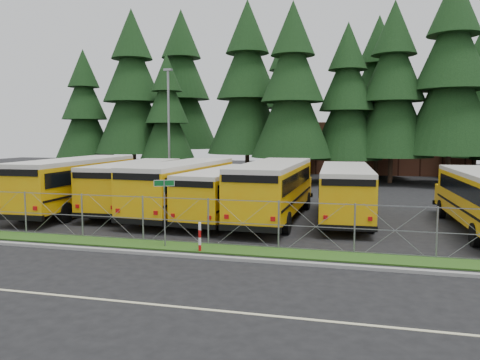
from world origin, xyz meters
name	(u,v)px	position (x,y,z in m)	size (l,w,h in m)	color
ground	(237,241)	(0.00, 0.00, 0.00)	(120.00, 120.00, 0.00)	black
curb	(216,258)	(0.00, -3.10, 0.06)	(50.00, 0.25, 0.12)	gray
grass_verge	(227,250)	(0.00, -1.70, 0.03)	(50.00, 1.40, 0.06)	#274F16
road_lane_line	(164,305)	(0.00, -8.00, 0.01)	(50.00, 0.12, 0.01)	beige
chainlink_fence	(231,223)	(0.00, -1.00, 1.00)	(44.00, 0.10, 2.00)	gray
brick_building	(366,147)	(6.00, 40.00, 3.00)	(22.00, 10.00, 6.00)	brown
bus_0	(45,186)	(-14.23, 6.04, 1.38)	(2.48, 10.52, 2.76)	#E69C07
bus_1	(79,185)	(-11.27, 5.29, 1.60)	(2.89, 12.22, 3.20)	#E69C07
bus_2	(137,186)	(-8.00, 6.49, 1.48)	(2.67, 11.31, 2.96)	#E69C07
bus_3	(185,189)	(-4.57, 5.64, 1.54)	(2.77, 11.75, 3.08)	#E69C07
bus_4	(228,194)	(-1.86, 5.08, 1.38)	(2.49, 10.56, 2.77)	#E69C07
bus_5	(275,191)	(0.70, 5.39, 1.58)	(2.84, 12.03, 3.16)	#E69C07
bus_6	(345,193)	(4.44, 6.41, 1.47)	(2.64, 11.18, 2.93)	#E69C07
street_sign	(164,199)	(-2.61, -1.86, 2.03)	(0.78, 0.51, 2.81)	gray
striped_bollard	(200,237)	(-0.94, -2.26, 0.60)	(0.11, 0.11, 1.20)	#B20C0C
light_standard	(169,124)	(-10.66, 17.84, 5.50)	(0.70, 0.35, 10.14)	gray
conifer_0	(85,113)	(-24.03, 26.21, 6.89)	(6.23, 6.23, 13.79)	black
conifer_1	(133,94)	(-18.41, 26.58, 8.90)	(8.05, 8.05, 17.79)	black
conifer_2	(167,117)	(-13.92, 25.18, 6.36)	(5.75, 5.75, 12.73)	black
conifer_3	(247,91)	(-6.04, 27.36, 9.04)	(8.18, 8.18, 18.09)	black
conifer_4	(292,93)	(-1.02, 24.33, 8.42)	(7.61, 7.61, 16.83)	black
conifer_5	(347,103)	(3.89, 26.61, 7.58)	(6.86, 6.86, 15.16)	black
conifer_6	(393,93)	(8.05, 26.94, 8.49)	(7.67, 7.67, 16.97)	black
conifer_7	(452,80)	(13.01, 26.36, 9.50)	(8.59, 8.59, 19.00)	black
conifer_10	(182,92)	(-15.98, 34.63, 9.78)	(8.84, 8.84, 19.56)	black
conifer_11	(287,101)	(-3.06, 34.38, 8.41)	(7.61, 7.61, 16.83)	black
conifer_12	(378,98)	(6.86, 31.64, 8.40)	(7.60, 7.60, 16.80)	black
conifer_13	(477,106)	(16.91, 34.19, 7.53)	(6.81, 6.81, 15.07)	black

